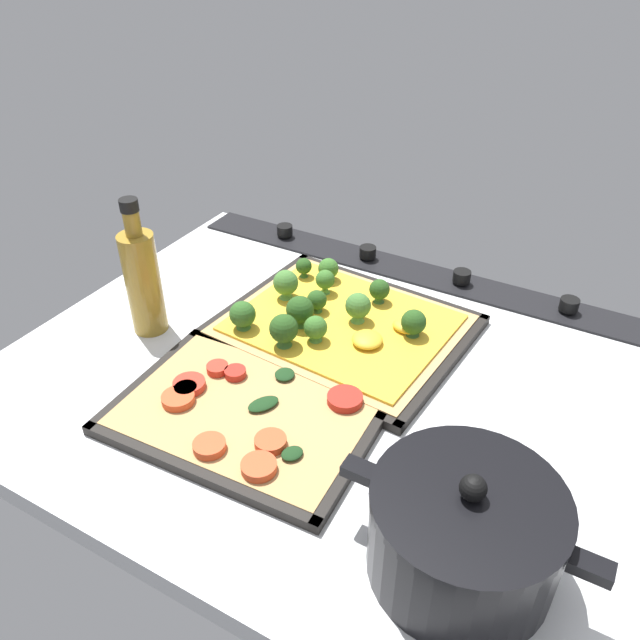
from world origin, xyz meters
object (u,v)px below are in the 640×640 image
Objects in this scene: oil_bottle at (143,280)px; veggie_pizza_back at (245,412)px; baking_tray_back at (246,416)px; broccoli_pizza at (335,319)px; baking_tray_front at (342,330)px; cooking_pot at (464,533)px.

veggie_pizza_back is at bearing 158.58° from oil_bottle.
broccoli_pizza is at bearing -92.12° from baking_tray_back.
baking_tray_front is 1.77× the size of oil_bottle.
veggie_pizza_back reaches higher than baking_tray_front.
cooking_pot is at bearing 133.87° from baking_tray_front.
baking_tray_back is 29.97cm from cooking_pot.
baking_tray_front and baking_tray_back have the same top height.
cooking_pot reaches higher than veggie_pizza_back.
veggie_pizza_back reaches higher than baking_tray_back.
broccoli_pizza reaches higher than baking_tray_front.
broccoli_pizza is (1.12, 0.27, 1.78)cm from baking_tray_front.
baking_tray_front is at bearing -95.08° from veggie_pizza_back.
veggie_pizza_back is at bearing 87.87° from broccoli_pizza.
baking_tray_front is 1.12× the size of baking_tray_back.
baking_tray_back is at bearing -13.12° from cooking_pot.
veggie_pizza_back is (0.01, 0.13, 0.76)cm from baking_tray_back.
baking_tray_front is 1.08× the size of broccoli_pizza.
oil_bottle reaches higher than veggie_pizza_back.
cooking_pot is 53.84cm from oil_bottle.
broccoli_pizza is at bearing -92.13° from veggie_pizza_back.
broccoli_pizza is 39.59cm from cooking_pot.
baking_tray_back is (1.90, 21.32, 0.01)cm from baking_tray_front.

